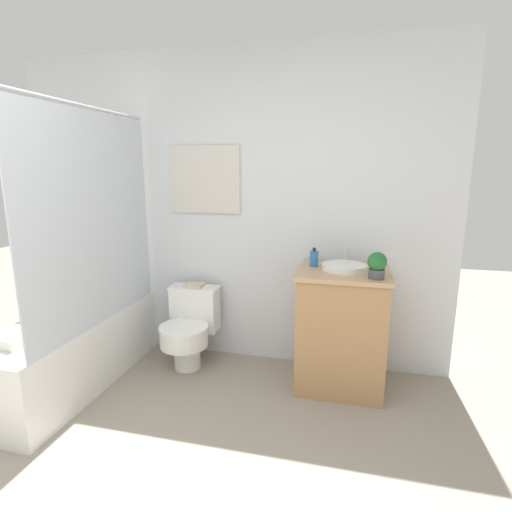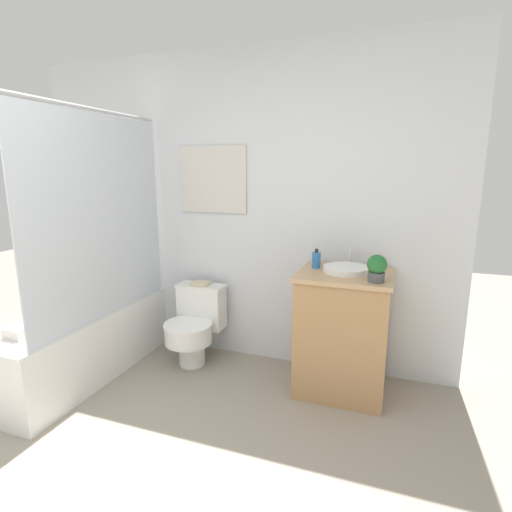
# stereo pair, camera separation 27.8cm
# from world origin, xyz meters

# --- Properties ---
(wall_back) EXTENTS (3.56, 0.07, 2.50)m
(wall_back) POSITION_xyz_m (-0.00, 2.24, 1.25)
(wall_back) COLOR silver
(wall_back) RESTS_ON ground_plane
(shower_area) EXTENTS (0.59, 1.50, 1.98)m
(shower_area) POSITION_xyz_m (-0.97, 1.47, 0.31)
(shower_area) COLOR white
(shower_area) RESTS_ON ground_plane
(toilet) EXTENTS (0.41, 0.53, 0.63)m
(toilet) POSITION_xyz_m (-0.25, 1.95, 0.33)
(toilet) COLOR white
(toilet) RESTS_ON ground_plane
(vanity) EXTENTS (0.64, 0.56, 0.88)m
(vanity) POSITION_xyz_m (0.96, 1.92, 0.44)
(vanity) COLOR #AD7F51
(vanity) RESTS_ON ground_plane
(sink) EXTENTS (0.32, 0.35, 0.13)m
(sink) POSITION_xyz_m (0.96, 1.94, 0.90)
(sink) COLOR white
(sink) RESTS_ON vanity
(soap_bottle) EXTENTS (0.06, 0.06, 0.14)m
(soap_bottle) POSITION_xyz_m (0.74, 1.99, 0.94)
(soap_bottle) COLOR #2D6BB2
(soap_bottle) RESTS_ON vanity
(potted_plant) EXTENTS (0.12, 0.12, 0.18)m
(potted_plant) POSITION_xyz_m (1.17, 1.76, 0.97)
(potted_plant) COLOR #4C4C51
(potted_plant) RESTS_ON vanity
(book_on_tank) EXTENTS (0.15, 0.13, 0.02)m
(book_on_tank) POSITION_xyz_m (-0.25, 2.08, 0.64)
(book_on_tank) COLOR beige
(book_on_tank) RESTS_ON toilet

